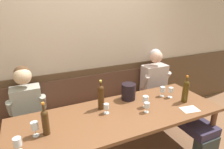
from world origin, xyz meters
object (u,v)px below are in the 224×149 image
Objects in this scene: wine_bottle_clear_water at (101,96)px; wall_bench at (98,117)px; wine_bottle_green_tall at (45,121)px; wine_glass_by_bottle at (35,126)px; wine_bottle_amber_mid at (185,90)px; wine_glass_center_front at (147,106)px; wine_glass_mid_right at (162,90)px; ice_bucket at (128,92)px; wine_glass_center_rear at (106,107)px; dining_table at (119,119)px; person_left_seat at (30,127)px; wine_glass_near_bucket at (171,90)px; person_right_seat at (167,95)px; wine_glass_left_end at (146,100)px; wine_glass_right_end at (17,142)px.

wall_bench is at bearing 74.22° from wine_bottle_clear_water.
wine_bottle_green_tall is 2.30× the size of wine_glass_by_bottle.
wine_bottle_amber_mid reaches higher than wine_glass_center_front.
ice_bucket is at bearing 165.42° from wine_glass_mid_right.
wine_glass_center_rear is at bearing -152.89° from ice_bucket.
wine_bottle_green_tall is 0.72m from wine_bottle_clear_water.
dining_table is at bearing 2.69° from wine_bottle_green_tall.
wine_glass_center_rear is (-1.06, 0.17, -0.08)m from wine_bottle_amber_mid.
person_left_seat is 1.85m from wine_glass_near_bucket.
wine_glass_near_bucket is (0.99, -0.12, -0.06)m from wine_bottle_clear_water.
wine_bottle_green_tall is (-0.83, -0.78, 0.62)m from wall_bench.
person_left_seat is at bearing 166.86° from wine_bottle_amber_mid.
wine_glass_left_end is (-0.67, -0.35, 0.23)m from person_right_seat.
wine_glass_center_front is at bearing -178.76° from wine_bottle_amber_mid.
person_right_seat reaches higher than wall_bench.
wine_glass_near_bucket is (0.84, 0.08, 0.17)m from dining_table.
wine_glass_right_end is at bearing -165.52° from person_right_seat.
person_right_seat is 3.59× the size of wine_bottle_clear_water.
ice_bucket reaches higher than wine_glass_center_front.
dining_table is 6.86× the size of wine_bottle_amber_mid.
wine_glass_left_end reaches higher than wine_glass_right_end.
wine_glass_left_end is at bearing -157.59° from wine_glass_mid_right.
ice_bucket is at bearing 149.14° from wine_bottle_amber_mid.
wine_glass_center_front is at bearing -19.20° from dining_table.
wine_glass_mid_right is at bearing 7.24° from wine_bottle_green_tall.
wine_bottle_clear_water is 1.11m from wine_bottle_amber_mid.
wine_glass_center_front is (0.46, -0.31, -0.08)m from wine_bottle_clear_water.
wine_glass_mid_right reaches higher than dining_table.
wall_bench reaches higher than wine_glass_center_rear.
wine_bottle_amber_mid is at bearing -57.85° from wine_glass_mid_right.
wine_glass_center_rear is 0.97m from wine_glass_near_bucket.
wine_glass_left_end is at bearing 170.24° from wine_bottle_amber_mid.
ice_bucket is 1.76× the size of wine_glass_center_front.
wine_glass_mid_right is 0.11m from wine_glass_near_bucket.
wine_glass_center_rear is at bearing 152.42° from dining_table.
wine_glass_near_bucket is (0.47, 0.08, 0.00)m from wine_glass_left_end.
person_left_seat is (-0.98, -0.39, 0.34)m from wall_bench.
dining_table is 0.35m from wine_bottle_clear_water.
wine_bottle_clear_water is at bearing -105.78° from wall_bench.
wall_bench reaches higher than wine_glass_center_front.
wine_glass_center_rear is at bearing 171.08° from wine_bottle_amber_mid.
dining_table is 1.86× the size of person_right_seat.
wine_glass_center_front is at bearing -148.99° from wine_glass_mid_right.
ice_bucket is at bearing 27.11° from wine_glass_center_rear.
person_left_seat is 1.41m from wine_glass_left_end.
wine_glass_by_bottle is at bearing 176.12° from wine_glass_center_front.
wine_bottle_green_tall is at bearing -160.56° from wine_bottle_clear_water.
person_right_seat is 6.15× the size of ice_bucket.
wine_glass_left_end is 1.02× the size of wine_glass_near_bucket.
wine_glass_near_bucket reaches higher than wine_glass_center_front.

